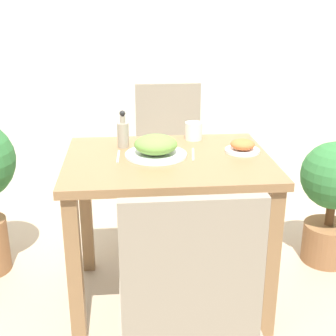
# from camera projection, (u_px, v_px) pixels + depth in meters

# --- Properties ---
(ground_plane) EXTENTS (16.00, 16.00, 0.00)m
(ground_plane) POSITION_uv_depth(u_px,v_px,m) (168.00, 297.00, 2.33)
(ground_plane) COLOR tan
(wall_back) EXTENTS (8.00, 0.05, 2.60)m
(wall_back) POSITION_uv_depth(u_px,v_px,m) (150.00, 14.00, 3.10)
(wall_back) COLOR beige
(wall_back) RESTS_ON ground_plane
(dining_table) EXTENTS (0.91, 0.70, 0.74)m
(dining_table) POSITION_uv_depth(u_px,v_px,m) (168.00, 184.00, 2.13)
(dining_table) COLOR olive
(dining_table) RESTS_ON ground_plane
(chair_near) EXTENTS (0.42, 0.42, 0.92)m
(chair_near) POSITION_uv_depth(u_px,v_px,m) (186.00, 299.00, 1.45)
(chair_near) COLOR gray
(chair_near) RESTS_ON ground_plane
(chair_far) EXTENTS (0.42, 0.42, 0.92)m
(chair_far) POSITION_uv_depth(u_px,v_px,m) (170.00, 151.00, 2.85)
(chair_far) COLOR gray
(chair_far) RESTS_ON ground_plane
(food_plate) EXTENTS (0.28, 0.28, 0.10)m
(food_plate) POSITION_uv_depth(u_px,v_px,m) (156.00, 147.00, 2.09)
(food_plate) COLOR white
(food_plate) RESTS_ON dining_table
(side_plate) EXTENTS (0.16, 0.16, 0.06)m
(side_plate) POSITION_uv_depth(u_px,v_px,m) (243.00, 146.00, 2.15)
(side_plate) COLOR white
(side_plate) RESTS_ON dining_table
(drink_cup) EXTENTS (0.09, 0.09, 0.09)m
(drink_cup) POSITION_uv_depth(u_px,v_px,m) (194.00, 131.00, 2.33)
(drink_cup) COLOR silver
(drink_cup) RESTS_ON dining_table
(sauce_bottle) EXTENTS (0.05, 0.05, 0.18)m
(sauce_bottle) POSITION_uv_depth(u_px,v_px,m) (123.00, 133.00, 2.20)
(sauce_bottle) COLOR gray
(sauce_bottle) RESTS_ON dining_table
(fork_utensil) EXTENTS (0.02, 0.16, 0.00)m
(fork_utensil) POSITION_uv_depth(u_px,v_px,m) (118.00, 156.00, 2.09)
(fork_utensil) COLOR silver
(fork_utensil) RESTS_ON dining_table
(spoon_utensil) EXTENTS (0.03, 0.16, 0.00)m
(spoon_utensil) POSITION_uv_depth(u_px,v_px,m) (193.00, 154.00, 2.12)
(spoon_utensil) COLOR silver
(spoon_utensil) RESTS_ON dining_table
(potted_plant_right) EXTENTS (0.36, 0.36, 0.70)m
(potted_plant_right) POSITION_uv_depth(u_px,v_px,m) (333.00, 193.00, 2.52)
(potted_plant_right) COLOR brown
(potted_plant_right) RESTS_ON ground_plane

